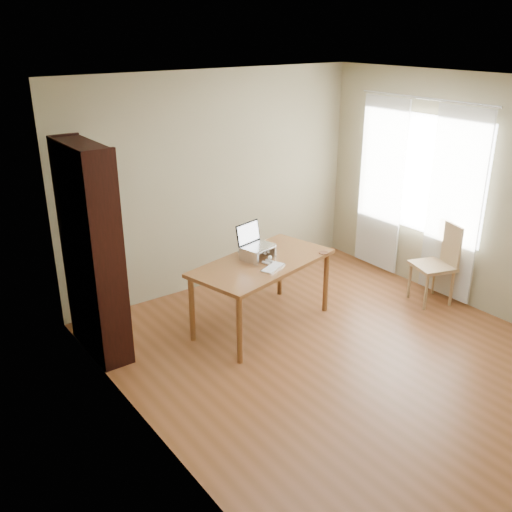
{
  "coord_description": "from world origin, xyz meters",
  "views": [
    {
      "loc": [
        -3.54,
        -3.43,
        3.05
      ],
      "look_at": [
        -0.33,
        0.97,
        0.84
      ],
      "focal_mm": 40.0,
      "sensor_mm": 36.0,
      "label": 1
    }
  ],
  "objects": [
    {
      "name": "curtains",
      "position": [
        1.92,
        0.8,
        1.17
      ],
      "size": [
        0.03,
        1.9,
        2.25
      ],
      "color": "white",
      "rests_on": "ground"
    },
    {
      "name": "desk",
      "position": [
        -0.23,
        0.99,
        0.67
      ],
      "size": [
        1.7,
        1.11,
        0.75
      ],
      "rotation": [
        0.0,
        0.0,
        0.23
      ],
      "color": "brown",
      "rests_on": "ground"
    },
    {
      "name": "laptop",
      "position": [
        -0.23,
        1.13,
        0.94
      ],
      "size": [
        0.39,
        0.36,
        0.24
      ],
      "rotation": [
        0.0,
        0.0,
        0.23
      ],
      "color": "silver",
      "rests_on": "laptop_stand"
    },
    {
      "name": "bookshelf",
      "position": [
        -1.83,
        1.55,
        1.05
      ],
      "size": [
        0.3,
        0.9,
        2.1
      ],
      "color": "black",
      "rests_on": "ground"
    },
    {
      "name": "keyboard",
      "position": [
        -0.27,
        0.77,
        0.76
      ],
      "size": [
        0.33,
        0.24,
        0.02
      ],
      "rotation": [
        0.0,
        0.0,
        0.4
      ],
      "color": "silver",
      "rests_on": "desk"
    },
    {
      "name": "room",
      "position": [
        0.03,
        0.01,
        1.3
      ],
      "size": [
        4.04,
        4.54,
        2.64
      ],
      "color": "brown",
      "rests_on": "ground"
    },
    {
      "name": "laptop_stand",
      "position": [
        -0.23,
        1.07,
        0.83
      ],
      "size": [
        0.32,
        0.25,
        0.13
      ],
      "rotation": [
        0.0,
        0.0,
        0.23
      ],
      "color": "silver",
      "rests_on": "desk"
    },
    {
      "name": "cat",
      "position": [
        -0.27,
        1.1,
        0.81
      ],
      "size": [
        0.24,
        0.48,
        0.15
      ],
      "rotation": [
        0.0,
        0.0,
        0.3
      ],
      "color": "#443F35",
      "rests_on": "desk"
    },
    {
      "name": "coaster",
      "position": [
        0.44,
        0.78,
        0.75
      ],
      "size": [
        0.11,
        0.11,
        0.01
      ],
      "primitive_type": "cylinder",
      "color": "brown",
      "rests_on": "desk"
    },
    {
      "name": "chair",
      "position": [
        1.77,
        0.27,
        0.52
      ],
      "size": [
        0.53,
        0.53,
        0.96
      ],
      "rotation": [
        0.0,
        0.0,
        -0.32
      ],
      "color": "#A87F5B",
      "rests_on": "ground"
    }
  ]
}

